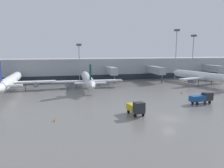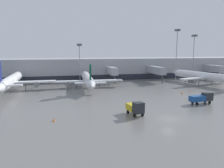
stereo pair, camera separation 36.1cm
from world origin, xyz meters
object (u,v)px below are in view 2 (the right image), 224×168
(service_truck_0, at_px, (202,98))
(apron_light_mast_3, at_px, (194,44))
(traffic_cone_0, at_px, (182,93))
(parked_jet_4, at_px, (10,81))
(apron_light_mast_4, at_px, (79,51))
(parked_jet_3, at_px, (205,76))
(parked_jet_0, at_px, (88,79))
(apron_light_mast_6, at_px, (177,41))
(traffic_cone_1, at_px, (54,120))
(service_truck_2, at_px, (136,108))

(service_truck_0, height_order, apron_light_mast_3, apron_light_mast_3)
(traffic_cone_0, bearing_deg, parked_jet_4, 161.65)
(traffic_cone_0, bearing_deg, apron_light_mast_4, 133.55)
(parked_jet_3, relative_size, apron_light_mast_3, 1.69)
(parked_jet_0, distance_m, apron_light_mast_6, 44.04)
(parked_jet_3, xyz_separation_m, service_truck_0, (-18.88, -24.87, -1.73))
(traffic_cone_1, distance_m, apron_light_mast_6, 70.45)
(parked_jet_0, bearing_deg, traffic_cone_1, 165.81)
(service_truck_0, bearing_deg, apron_light_mast_6, 62.54)
(parked_jet_3, bearing_deg, parked_jet_4, 72.89)
(parked_jet_0, height_order, traffic_cone_0, parked_jet_0)
(parked_jet_4, bearing_deg, parked_jet_3, -93.94)
(parked_jet_3, distance_m, service_truck_2, 47.79)
(apron_light_mast_4, bearing_deg, parked_jet_3, -19.42)
(parked_jet_4, xyz_separation_m, apron_light_mast_6, (63.99, 12.94, 13.37))
(traffic_cone_0, bearing_deg, service_truck_2, -140.23)
(parked_jet_0, bearing_deg, service_truck_0, -137.95)
(apron_light_mast_6, bearing_deg, traffic_cone_1, -137.19)
(parked_jet_3, xyz_separation_m, apron_light_mast_4, (-43.90, 15.47, 8.96))
(parked_jet_3, relative_size, apron_light_mast_6, 1.52)
(parked_jet_3, height_order, service_truck_0, parked_jet_3)
(traffic_cone_1, relative_size, apron_light_mast_6, 0.03)
(parked_jet_4, xyz_separation_m, apron_light_mast_3, (71.81, 12.30, 11.89))
(service_truck_2, distance_m, traffic_cone_0, 26.52)
(parked_jet_4, distance_m, apron_light_mast_4, 27.05)
(parked_jet_3, bearing_deg, apron_light_mast_3, -33.00)
(parked_jet_0, distance_m, parked_jet_3, 42.51)
(apron_light_mast_6, bearing_deg, parked_jet_3, -81.61)
(service_truck_2, distance_m, apron_light_mast_3, 63.94)
(service_truck_2, distance_m, traffic_cone_1, 15.52)
(traffic_cone_1, distance_m, apron_light_mast_4, 47.97)
(apron_light_mast_3, height_order, apron_light_mast_6, apron_light_mast_6)
(service_truck_2, bearing_deg, service_truck_0, 96.35)
(parked_jet_3, height_order, traffic_cone_0, parked_jet_3)
(traffic_cone_0, xyz_separation_m, apron_light_mast_3, (22.26, 28.73, 14.72))
(parked_jet_0, relative_size, service_truck_2, 6.93)
(traffic_cone_1, distance_m, apron_light_mast_3, 75.53)
(parked_jet_0, height_order, apron_light_mast_6, apron_light_mast_6)
(parked_jet_4, xyz_separation_m, apron_light_mast_4, (22.52, 12.00, 8.99))
(service_truck_0, xyz_separation_m, apron_light_mast_4, (-25.01, 40.35, 10.69))
(traffic_cone_0, bearing_deg, apron_light_mast_6, 63.81)
(parked_jet_3, xyz_separation_m, parked_jet_4, (-66.41, 3.47, -0.03))
(service_truck_2, bearing_deg, apron_light_mast_4, 179.35)
(traffic_cone_1, xyz_separation_m, apron_light_mast_6, (50.30, 46.59, 16.20))
(service_truck_0, distance_m, traffic_cone_1, 34.26)
(parked_jet_3, height_order, traffic_cone_1, parked_jet_3)
(parked_jet_4, bearing_deg, service_truck_2, -139.79)
(parked_jet_0, relative_size, apron_light_mast_4, 2.15)
(parked_jet_0, distance_m, traffic_cone_0, 30.59)
(traffic_cone_0, xyz_separation_m, apron_light_mast_6, (14.45, 29.37, 16.20))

